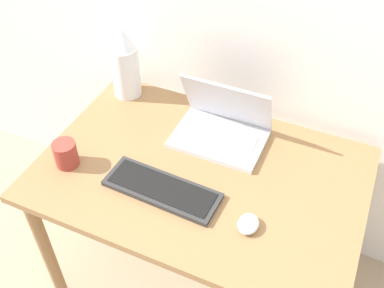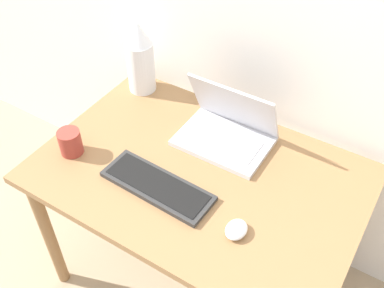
{
  "view_description": "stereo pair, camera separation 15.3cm",
  "coord_description": "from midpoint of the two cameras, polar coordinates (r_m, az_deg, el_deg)",
  "views": [
    {
      "loc": [
        0.42,
        -0.63,
        1.89
      ],
      "look_at": [
        -0.04,
        0.41,
        0.81
      ],
      "focal_mm": 42.0,
      "sensor_mm": 36.0,
      "label": 1
    },
    {
      "loc": [
        0.56,
        -0.55,
        1.89
      ],
      "look_at": [
        -0.04,
        0.41,
        0.81
      ],
      "focal_mm": 42.0,
      "sensor_mm": 36.0,
      "label": 2
    }
  ],
  "objects": [
    {
      "name": "desk",
      "position": [
        1.67,
        3.51,
        -5.73
      ],
      "size": [
        1.15,
        0.78,
        0.71
      ],
      "color": "olive",
      "rests_on": "ground_plane"
    },
    {
      "name": "keyboard",
      "position": [
        1.55,
        -1.59,
        -5.47
      ],
      "size": [
        0.41,
        0.16,
        0.02
      ],
      "color": "#2D2D2D",
      "rests_on": "desk"
    },
    {
      "name": "vase",
      "position": [
        1.9,
        -4.28,
        10.76
      ],
      "size": [
        0.12,
        0.12,
        0.32
      ],
      "color": "white",
      "rests_on": "desk"
    },
    {
      "name": "mouse",
      "position": [
        1.44,
        8.74,
        -10.86
      ],
      "size": [
        0.07,
        0.08,
        0.03
      ],
      "color": "white",
      "rests_on": "desk"
    },
    {
      "name": "laptop",
      "position": [
        1.7,
        7.02,
        1.84
      ],
      "size": [
        0.34,
        0.25,
        0.25
      ],
      "color": "silver",
      "rests_on": "desk"
    },
    {
      "name": "mug",
      "position": [
        1.68,
        -12.72,
        0.1
      ],
      "size": [
        0.08,
        0.08,
        0.1
      ],
      "color": "#9E382D",
      "rests_on": "desk"
    }
  ]
}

